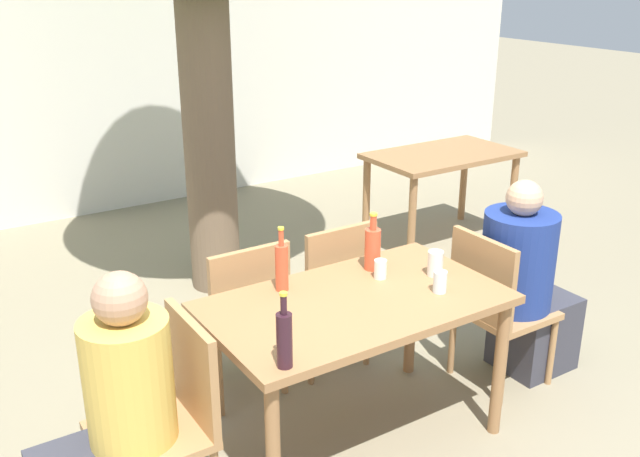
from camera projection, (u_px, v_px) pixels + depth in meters
ground_plane at (353, 438)px, 3.52m from camera, size 30.00×30.00×0.00m
cafe_building_wall at (88, 59)px, 6.22m from camera, size 10.00×0.08×2.80m
dining_table_front at (355, 318)px, 3.28m from camera, size 1.37×0.79×0.76m
dining_table_back at (442, 166)px, 5.76m from camera, size 1.19×0.70×0.76m
patio_chair_0 at (169, 412)px, 2.88m from camera, size 0.44×0.44×0.89m
patio_chair_1 at (495, 302)px, 3.80m from camera, size 0.44×0.44×0.89m
patio_chair_2 at (242, 312)px, 3.70m from camera, size 0.44×0.44×0.89m
patio_chair_3 at (330, 287)px, 3.97m from camera, size 0.44×0.44×0.89m
person_seated_0 at (111, 428)px, 2.75m from camera, size 0.57×0.34×1.15m
person_seated_1 at (525, 288)px, 3.91m from camera, size 0.60×0.39×1.15m
soda_bottle_0 at (282, 266)px, 3.30m from camera, size 0.06×0.06×0.31m
soda_bottle_1 at (373, 248)px, 3.53m from camera, size 0.08×0.08×0.30m
wine_bottle_2 at (284, 338)px, 2.67m from camera, size 0.06×0.06×0.31m
drinking_glass_0 at (440, 282)px, 3.30m from camera, size 0.06×0.06×0.10m
drinking_glass_1 at (435, 263)px, 3.48m from camera, size 0.08×0.08×0.13m
drinking_glass_2 at (380, 269)px, 3.45m from camera, size 0.06×0.06×0.09m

